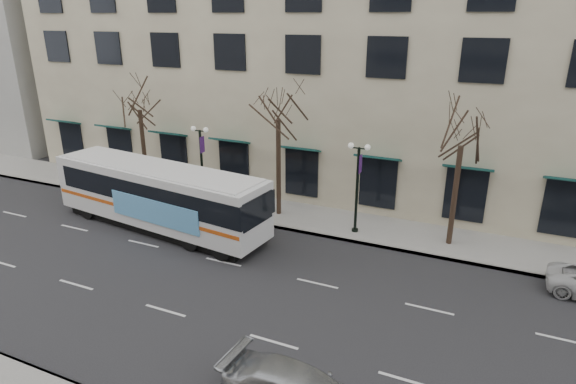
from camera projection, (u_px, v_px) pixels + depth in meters
The scene contains 9 objects.
ground at pixel (197, 284), 21.94m from camera, with size 160.00×160.00×0.00m, color black.
sidewalk_far at pixel (359, 227), 27.71m from camera, with size 80.00×4.00×0.15m, color gray.
building_hotel at pixel (322, 9), 36.57m from camera, with size 40.00×20.00×24.00m, color tan.
tree_far_left at pixel (138, 95), 31.01m from camera, with size 3.60×3.60×8.34m.
tree_far_mid at pixel (278, 103), 27.10m from camera, with size 3.60×3.60×8.55m.
tree_far_right at pixel (463, 127), 23.43m from camera, with size 3.60×3.60×8.06m.
lamp_post_left at pixel (202, 163), 29.87m from camera, with size 1.22×0.45×5.21m.
lamp_post_right at pixel (357, 184), 26.03m from camera, with size 1.22×0.45×5.21m.
city_bus at pixel (160, 195), 27.06m from camera, with size 13.91×4.59×3.70m.
Camera 1 is at (11.63, -15.77, 11.51)m, focal length 30.00 mm.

